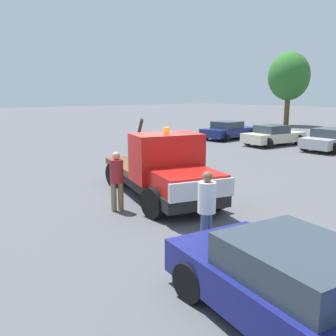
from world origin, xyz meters
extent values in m
plane|color=#545459|center=(0.00, 0.00, 0.00)|extent=(160.00, 160.00, 0.00)
cube|color=black|center=(0.00, 0.00, 0.53)|extent=(6.25, 3.40, 0.35)
cube|color=red|center=(2.07, -0.56, 0.98)|extent=(2.08, 2.17, 0.55)
cube|color=silver|center=(2.92, -0.80, 0.95)|extent=(0.61, 1.86, 0.50)
cube|color=red|center=(0.63, -0.17, 1.44)|extent=(1.82, 2.38, 1.48)
cube|color=brown|center=(-1.44, 0.39, 0.81)|extent=(3.43, 2.82, 0.22)
cylinder|color=black|center=(-2.06, 0.56, 1.70)|extent=(1.18, 0.43, 1.63)
cylinder|color=orange|center=(0.63, -0.17, 2.28)|extent=(0.18, 0.18, 0.20)
cylinder|color=black|center=(2.25, 0.42, 0.44)|extent=(0.88, 0.26, 0.88)
cylinder|color=black|center=(1.72, -1.51, 0.44)|extent=(0.88, 0.26, 0.88)
cylinder|color=black|center=(-1.60, 1.47, 0.44)|extent=(0.88, 0.26, 0.88)
cylinder|color=black|center=(-2.13, -0.46, 0.44)|extent=(0.88, 0.26, 0.88)
cube|color=navy|center=(7.26, -2.87, 0.54)|extent=(5.11, 2.66, 0.60)
cube|color=#333D47|center=(7.02, -2.83, 1.09)|extent=(2.29, 2.00, 0.50)
cylinder|color=black|center=(5.77, -1.71, 0.34)|extent=(0.68, 0.22, 0.68)
cylinder|color=black|center=(5.48, -3.52, 0.34)|extent=(0.68, 0.22, 0.68)
cylinder|color=#475B84|center=(4.10, -1.73, 0.43)|extent=(0.16, 0.16, 0.86)
cylinder|color=#475B84|center=(4.18, -1.94, 0.43)|extent=(0.16, 0.16, 0.86)
cylinder|color=white|center=(4.14, -1.84, 1.21)|extent=(0.40, 0.40, 0.68)
sphere|color=brown|center=(4.14, -1.84, 1.67)|extent=(0.23, 0.23, 0.23)
cylinder|color=#847051|center=(0.46, -2.01, 0.43)|extent=(0.16, 0.16, 0.86)
cylinder|color=#847051|center=(0.51, -1.80, 0.43)|extent=(0.16, 0.16, 0.86)
cylinder|color=maroon|center=(0.48, -1.91, 1.20)|extent=(0.39, 0.39, 0.68)
sphere|color=tan|center=(0.48, -1.91, 1.65)|extent=(0.23, 0.23, 0.23)
cube|color=navy|center=(-9.30, 13.71, 0.54)|extent=(2.20, 4.58, 0.60)
cube|color=#333D47|center=(-9.29, 13.48, 1.09)|extent=(1.82, 1.98, 0.50)
cylinder|color=black|center=(-10.31, 15.17, 0.34)|extent=(0.68, 0.22, 0.68)
cylinder|color=black|center=(-8.48, 15.28, 0.34)|extent=(0.68, 0.22, 0.68)
cylinder|color=black|center=(-10.13, 12.13, 0.34)|extent=(0.68, 0.22, 0.68)
cylinder|color=black|center=(-8.29, 12.24, 0.34)|extent=(0.68, 0.22, 0.68)
cube|color=beige|center=(-5.16, 13.50, 0.54)|extent=(2.26, 4.49, 0.60)
cube|color=#333D47|center=(-5.18, 13.29, 1.09)|extent=(1.79, 1.97, 0.50)
cylinder|color=black|center=(-5.86, 15.06, 0.34)|extent=(0.68, 0.22, 0.68)
cylinder|color=black|center=(-4.14, 14.88, 0.34)|extent=(0.68, 0.22, 0.68)
cylinder|color=black|center=(-6.17, 12.13, 0.34)|extent=(0.68, 0.22, 0.68)
cylinder|color=black|center=(-4.45, 11.95, 0.34)|extent=(0.68, 0.22, 0.68)
cube|color=#B7B7BC|center=(-1.63, 14.43, 0.54)|extent=(1.92, 4.60, 0.60)
cube|color=#333D47|center=(-1.62, 14.20, 1.09)|extent=(1.65, 1.95, 0.50)
cylinder|color=black|center=(-2.53, 15.97, 0.34)|extent=(0.68, 0.22, 0.68)
cylinder|color=black|center=(-2.47, 12.86, 0.34)|extent=(0.68, 0.22, 0.68)
cylinder|color=black|center=(-0.73, 12.90, 0.34)|extent=(0.68, 0.22, 0.68)
cylinder|color=brown|center=(-13.43, 27.16, 1.32)|extent=(0.53, 0.53, 2.64)
ellipsoid|color=#2D6B28|center=(-13.43, 27.16, 5.10)|extent=(4.23, 4.23, 4.91)
cube|color=black|center=(-2.40, 2.83, 0.02)|extent=(0.40, 0.40, 0.04)
cone|color=orange|center=(-2.40, 2.83, 0.28)|extent=(0.36, 0.36, 0.55)
camera|label=1|loc=(9.72, -7.38, 3.44)|focal=40.00mm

